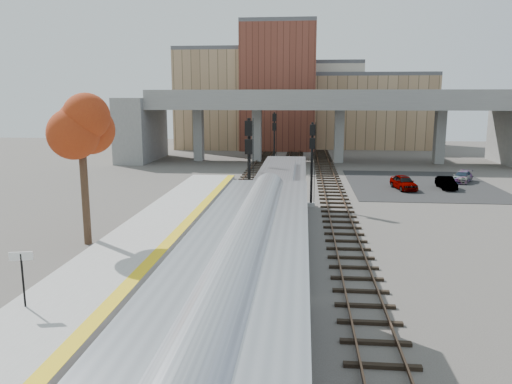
% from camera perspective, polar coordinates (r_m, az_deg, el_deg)
% --- Properties ---
extents(ground, '(160.00, 160.00, 0.00)m').
position_cam_1_polar(ground, '(24.02, -0.51, -10.15)').
color(ground, '#47423D').
rests_on(ground, ground).
extents(platform, '(4.50, 60.00, 0.35)m').
position_cam_1_polar(platform, '(25.70, -17.00, -8.79)').
color(platform, '#9E9E99').
rests_on(platform, ground).
extents(yellow_strip, '(0.70, 60.00, 0.01)m').
position_cam_1_polar(yellow_strip, '(25.00, -12.94, -8.71)').
color(yellow_strip, yellow).
rests_on(yellow_strip, platform).
extents(tracks, '(10.70, 95.00, 0.25)m').
position_cam_1_polar(tracks, '(35.86, 3.07, -2.95)').
color(tracks, black).
rests_on(tracks, ground).
extents(overpass, '(54.00, 12.00, 9.50)m').
position_cam_1_polar(overpass, '(67.42, 7.75, 8.33)').
color(overpass, slate).
rests_on(overpass, ground).
extents(buildings_far, '(43.00, 21.00, 20.60)m').
position_cam_1_polar(buildings_far, '(88.89, 4.86, 10.29)').
color(buildings_far, tan).
rests_on(buildings_far, ground).
extents(parking_lot, '(14.00, 18.00, 0.04)m').
position_cam_1_polar(parking_lot, '(52.35, 18.27, 0.82)').
color(parking_lot, black).
rests_on(parking_lot, ground).
extents(locomotive, '(3.02, 19.05, 4.10)m').
position_cam_1_polar(locomotive, '(30.77, 2.85, -1.05)').
color(locomotive, '#A8AAB2').
rests_on(locomotive, ground).
extents(signal_mast_near, '(0.60, 0.64, 7.30)m').
position_cam_1_polar(signal_mast_near, '(31.82, -0.81, 1.90)').
color(signal_mast_near, '#9E9E99').
rests_on(signal_mast_near, ground).
extents(signal_mast_mid, '(0.60, 0.64, 6.67)m').
position_cam_1_polar(signal_mast_mid, '(39.45, 6.38, 2.93)').
color(signal_mast_mid, '#9E9E99').
rests_on(signal_mast_mid, ground).
extents(signal_mast_far, '(0.60, 0.64, 6.88)m').
position_cam_1_polar(signal_mast_far, '(58.54, 2.09, 5.68)').
color(signal_mast_far, '#9E9E99').
rests_on(signal_mast_far, ground).
extents(station_sign, '(0.89, 0.24, 2.27)m').
position_cam_1_polar(station_sign, '(21.89, -25.19, -7.83)').
color(station_sign, black).
rests_on(station_sign, platform).
extents(tree, '(3.60, 3.60, 9.19)m').
position_cam_1_polar(tree, '(30.34, -19.39, 6.84)').
color(tree, '#382619').
rests_on(tree, ground).
extents(car_a, '(2.28, 4.14, 1.33)m').
position_cam_1_polar(car_a, '(48.87, 16.53, 1.06)').
color(car_a, '#99999E').
rests_on(car_a, parking_lot).
extents(car_b, '(1.29, 3.50, 1.14)m').
position_cam_1_polar(car_b, '(50.47, 20.92, 0.98)').
color(car_b, '#99999E').
rests_on(car_b, parking_lot).
extents(car_c, '(3.16, 4.09, 1.10)m').
position_cam_1_polar(car_c, '(55.11, 22.49, 1.62)').
color(car_c, '#99999E').
rests_on(car_c, parking_lot).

